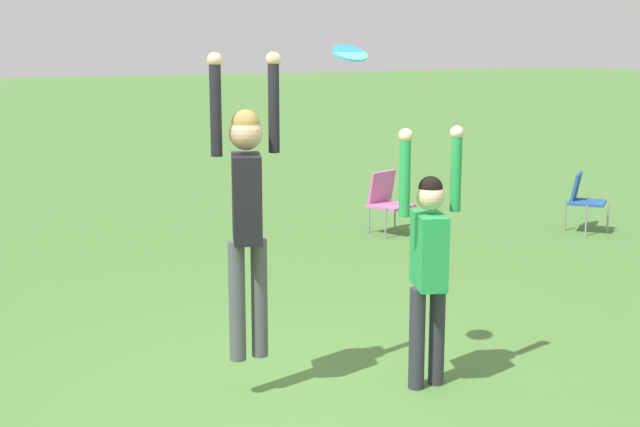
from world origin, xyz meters
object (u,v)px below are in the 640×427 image
Objects in this scene: person_defending at (429,254)px; frisbee at (350,53)px; person_jumping at (247,199)px; camping_chair_0 at (387,198)px; camping_chair_2 at (583,197)px.

frisbee is (-0.49, 0.34, 1.46)m from person_defending.
camping_chair_0 is at bearing -21.25° from person_jumping.
person_defending is 5.53m from camping_chair_0.
camping_chair_2 is at bearing 134.34° from camping_chair_0.
person_jumping is 1.41m from person_defending.
frisbee is at bearing -103.71° from person_defending.
camping_chair_0 is (3.18, 4.46, -2.01)m from frisbee.
frisbee is 6.81m from camping_chair_2.
person_jumping is at bearing -90.00° from person_defending.
person_defending is at bearing -3.70° from camping_chair_2.
person_jumping reaches higher than camping_chair_0.
person_jumping is at bearing 169.47° from frisbee.
camping_chair_0 is at bearing 54.50° from frisbee.
person_jumping is 7.18m from camping_chair_2.
person_defending is 2.36× the size of camping_chair_0.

